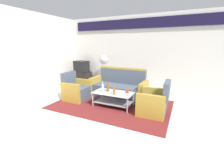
# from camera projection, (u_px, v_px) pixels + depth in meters

# --- Properties ---
(ground_plane) EXTENTS (14.00, 14.00, 0.00)m
(ground_plane) POSITION_uv_depth(u_px,v_px,m) (104.00, 116.00, 3.73)
(ground_plane) COLOR white
(wall_back) EXTENTS (6.52, 0.19, 2.80)m
(wall_back) POSITION_uv_depth(u_px,v_px,m) (140.00, 50.00, 6.04)
(wall_back) COLOR silver
(wall_back) RESTS_ON ground
(wall_left) EXTENTS (0.12, 6.20, 2.80)m
(wall_left) POSITION_uv_depth(u_px,v_px,m) (7.00, 55.00, 4.66)
(wall_left) COLOR silver
(wall_left) RESTS_ON ground
(rug) EXTENTS (3.24, 2.14, 0.01)m
(rug) POSITION_uv_depth(u_px,v_px,m) (111.00, 104.00, 4.44)
(rug) COLOR maroon
(rug) RESTS_ON ground
(couch) EXTENTS (1.83, 0.81, 0.96)m
(couch) POSITION_uv_depth(u_px,v_px,m) (119.00, 88.00, 4.98)
(couch) COLOR #4C5666
(couch) RESTS_ON rug
(armchair_left) EXTENTS (0.71, 0.77, 0.85)m
(armchair_left) POSITION_uv_depth(u_px,v_px,m) (76.00, 90.00, 4.84)
(armchair_left) COLOR #4C5666
(armchair_left) RESTS_ON rug
(armchair_right) EXTENTS (0.71, 0.77, 0.85)m
(armchair_right) POSITION_uv_depth(u_px,v_px,m) (154.00, 103.00, 3.80)
(armchair_right) COLOR #4C5666
(armchair_right) RESTS_ON rug
(coffee_table) EXTENTS (1.10, 0.60, 0.40)m
(coffee_table) POSITION_uv_depth(u_px,v_px,m) (113.00, 97.00, 4.26)
(coffee_table) COLOR silver
(coffee_table) RESTS_ON rug
(bottle_orange) EXTENTS (0.06, 0.06, 0.23)m
(bottle_orange) POSITION_uv_depth(u_px,v_px,m) (114.00, 91.00, 4.04)
(bottle_orange) COLOR #D85919
(bottle_orange) RESTS_ON coffee_table
(bottle_clear) EXTENTS (0.06, 0.06, 0.32)m
(bottle_clear) POSITION_uv_depth(u_px,v_px,m) (103.00, 88.00, 4.20)
(bottle_clear) COLOR silver
(bottle_clear) RESTS_ON coffee_table
(bottle_brown) EXTENTS (0.07, 0.07, 0.28)m
(bottle_brown) POSITION_uv_depth(u_px,v_px,m) (108.00, 88.00, 4.30)
(bottle_brown) COLOR brown
(bottle_brown) RESTS_ON coffee_table
(cup) EXTENTS (0.08, 0.08, 0.10)m
(cup) POSITION_uv_depth(u_px,v_px,m) (127.00, 91.00, 4.17)
(cup) COLOR red
(cup) RESTS_ON coffee_table
(tv_stand) EXTENTS (0.80, 0.50, 0.52)m
(tv_stand) POSITION_uv_depth(u_px,v_px,m) (82.00, 77.00, 6.94)
(tv_stand) COLOR black
(tv_stand) RESTS_ON ground
(television) EXTENTS (0.68, 0.57, 0.48)m
(television) POSITION_uv_depth(u_px,v_px,m) (81.00, 66.00, 6.82)
(television) COLOR black
(television) RESTS_ON tv_stand
(pedestal_fan) EXTENTS (0.36, 0.36, 1.27)m
(pedestal_fan) POSITION_uv_depth(u_px,v_px,m) (104.00, 62.00, 6.33)
(pedestal_fan) COLOR #2D2D33
(pedestal_fan) RESTS_ON ground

